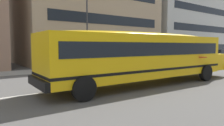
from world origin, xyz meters
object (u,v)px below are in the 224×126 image
Objects in this scene: parked_car_white_far_corner at (198,56)px; street_lamp at (87,23)px; parked_car_dark_blue_mid_block at (220,55)px; school_bus at (145,54)px.

parked_car_white_far_corner is 15.79m from street_lamp.
parked_car_dark_blue_mid_block is 0.58× the size of street_lamp.
school_bus is 3.29× the size of parked_car_dark_blue_mid_block.
street_lamp is (-20.96, 2.25, 3.47)m from parked_car_dark_blue_mid_block.
parked_car_dark_blue_mid_block is (5.72, -0.02, 0.00)m from parked_car_white_far_corner.
parked_car_white_far_corner is 5.72m from parked_car_dark_blue_mid_block.
school_bus is 1.91× the size of street_lamp.
parked_car_white_far_corner is (16.76, 6.85, -0.87)m from school_bus.
school_bus is at bearing -158.24° from parked_car_white_far_corner.
school_bus is 9.56m from street_lamp.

